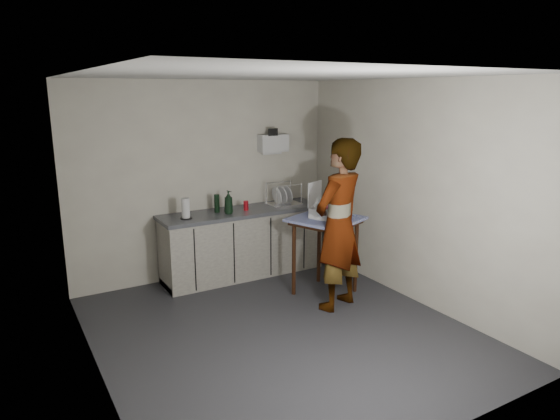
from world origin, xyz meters
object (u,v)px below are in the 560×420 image
kitchen_counter (243,244)px  soda_can (246,206)px  bakery_box (324,210)px  side_table (326,228)px  standing_man (339,225)px  dark_bottle (217,203)px  paper_towel (186,209)px  soap_bottle (229,202)px  dish_rack (283,200)px

kitchen_counter → soda_can: bearing=-39.9°
bakery_box → side_table: bearing=-87.2°
standing_man → dark_bottle: 1.75m
bakery_box → dark_bottle: bearing=104.9°
side_table → standing_man: bearing=-126.4°
paper_towel → soda_can: bearing=2.6°
soda_can → bakery_box: 1.17m
soda_can → kitchen_counter: bearing=140.1°
soap_bottle → paper_towel: (-0.57, 0.02, -0.03)m
standing_man → dark_bottle: bearing=-81.0°
bakery_box → paper_towel: bearing=119.8°
side_table → soda_can: soda_can is taller
standing_man → dish_rack: (0.14, 1.48, -0.00)m
standing_man → side_table: bearing=-124.2°
paper_towel → dish_rack: size_ratio=0.59×
side_table → paper_towel: paper_towel is taller
side_table → soap_bottle: size_ratio=3.22×
soap_bottle → dark_bottle: bearing=125.2°
side_table → dark_bottle: dark_bottle is taller
soap_bottle → paper_towel: bearing=177.8°
side_table → dish_rack: dish_rack is taller
paper_towel → soap_bottle: bearing=-2.2°
standing_man → paper_towel: bearing=-66.8°
soap_bottle → dark_bottle: (-0.10, 0.14, -0.03)m
side_table → standing_man: 0.43m
paper_towel → dish_rack: dish_rack is taller
soap_bottle → paper_towel: 0.57m
kitchen_counter → side_table: size_ratio=2.31×
dark_bottle → paper_towel: size_ratio=0.92×
soda_can → soap_bottle: bearing=-167.6°
side_table → paper_towel: 1.74m
dish_rack → bakery_box: bakery_box is taller
kitchen_counter → dish_rack: (0.63, -0.01, 0.55)m
dark_bottle → bakery_box: size_ratio=0.55×
standing_man → kitchen_counter: bearing=-91.3°
soda_can → dark_bottle: 0.39m
soda_can → paper_towel: (-0.85, -0.04, 0.06)m
soap_bottle → bakery_box: 1.27m
kitchen_counter → soap_bottle: soap_bottle is taller
soap_bottle → soda_can: 0.30m
paper_towel → standing_man: bearing=-47.5°
kitchen_counter → paper_towel: bearing=-175.0°
kitchen_counter → bakery_box: size_ratio=5.23×
kitchen_counter → soda_can: 0.55m
kitchen_counter → bakery_box: bakery_box is taller
dark_bottle → paper_towel: paper_towel is taller
kitchen_counter → standing_man: standing_man is taller
standing_man → paper_towel: standing_man is taller
soda_can → side_table: bearing=-62.5°
side_table → bakery_box: size_ratio=2.26×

